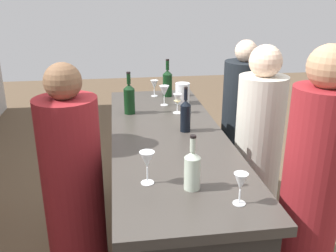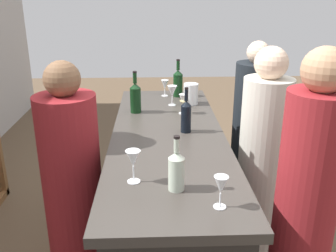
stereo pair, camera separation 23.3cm
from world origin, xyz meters
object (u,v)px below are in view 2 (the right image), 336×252
(wine_glass_near_left, at_px, (221,186))
(wine_bottle_center_dark_green, at_px, (135,97))
(person_center_guest, at_px, (305,208))
(water_pitcher, at_px, (191,94))
(wine_glass_far_left, at_px, (165,85))
(wine_glass_far_center, at_px, (133,159))
(wine_bottle_leftmost_clear_pale, at_px, (176,170))
(wine_bottle_second_right_dark_green, at_px, (178,82))
(person_left_guest, at_px, (252,131))
(wine_glass_near_center, at_px, (183,100))
(person_server_behind, at_px, (73,185))
(wine_bottle_second_left_near_black, at_px, (186,115))
(person_right_guest, at_px, (262,159))
(wine_glass_near_right, at_px, (172,91))

(wine_glass_near_left, bearing_deg, wine_bottle_center_dark_green, 17.19)
(person_center_guest, bearing_deg, water_pitcher, -72.47)
(wine_glass_far_left, xyz_separation_m, wine_glass_far_center, (-1.57, 0.20, 0.02))
(wine_bottle_leftmost_clear_pale, height_order, wine_bottle_second_right_dark_green, wine_bottle_second_right_dark_green)
(person_left_guest, relative_size, person_center_guest, 0.90)
(wine_glass_near_center, relative_size, person_server_behind, 0.10)
(person_left_guest, relative_size, person_server_behind, 0.99)
(wine_bottle_second_left_near_black, relative_size, wine_bottle_second_right_dark_green, 0.92)
(person_right_guest, bearing_deg, person_server_behind, 13.53)
(wine_bottle_leftmost_clear_pale, xyz_separation_m, wine_bottle_second_left_near_black, (0.76, -0.11, 0.01))
(wine_glass_near_right, height_order, wine_glass_far_left, wine_glass_near_right)
(wine_glass_near_left, height_order, wine_glass_near_center, wine_glass_near_center)
(wine_glass_near_center, bearing_deg, wine_bottle_second_left_near_black, 178.14)
(wine_glass_near_right, relative_size, person_server_behind, 0.11)
(wine_bottle_center_dark_green, height_order, wine_glass_far_left, wine_bottle_center_dark_green)
(wine_bottle_center_dark_green, height_order, person_right_guest, person_right_guest)
(person_server_behind, bearing_deg, wine_bottle_second_right_dark_green, 70.73)
(wine_glass_near_center, height_order, wine_glass_far_center, wine_glass_far_center)
(wine_glass_near_center, distance_m, water_pitcher, 0.26)
(wine_glass_near_right, bearing_deg, wine_bottle_leftmost_clear_pale, 177.92)
(wine_bottle_leftmost_clear_pale, distance_m, person_center_guest, 0.78)
(wine_glass_near_right, xyz_separation_m, wine_glass_far_left, (0.28, 0.05, -0.02))
(wine_glass_far_left, distance_m, person_center_guest, 1.70)
(wine_bottle_second_left_near_black, bearing_deg, water_pitcher, -8.52)
(wine_glass_near_left, bearing_deg, wine_glass_near_right, 4.86)
(wine_glass_near_right, relative_size, person_right_guest, 0.11)
(wine_bottle_leftmost_clear_pale, bearing_deg, wine_glass_near_left, -132.15)
(wine_bottle_leftmost_clear_pale, distance_m, person_left_guest, 1.76)
(wine_bottle_leftmost_clear_pale, height_order, person_right_guest, person_right_guest)
(wine_glass_near_left, relative_size, water_pitcher, 0.87)
(wine_glass_near_right, xyz_separation_m, person_server_behind, (-0.78, 0.68, -0.41))
(wine_glass_near_left, height_order, wine_glass_far_center, wine_glass_far_center)
(wine_bottle_center_dark_green, distance_m, person_center_guest, 1.46)
(wine_glass_near_left, distance_m, person_server_behind, 1.18)
(person_server_behind, bearing_deg, person_center_guest, -2.66)
(wine_bottle_leftmost_clear_pale, bearing_deg, wine_bottle_center_dark_green, 11.36)
(wine_bottle_second_left_near_black, relative_size, wine_glass_far_center, 1.82)
(wine_glass_near_right, xyz_separation_m, person_right_guest, (-0.49, -0.63, -0.38))
(wine_bottle_leftmost_clear_pale, relative_size, wine_glass_near_left, 1.83)
(wine_glass_far_center, bearing_deg, wine_glass_near_right, -11.18)
(water_pitcher, xyz_separation_m, person_left_guest, (0.13, -0.57, -0.38))
(wine_glass_near_left, distance_m, person_right_guest, 1.21)
(wine_bottle_leftmost_clear_pale, relative_size, water_pitcher, 1.58)
(wine_glass_near_center, xyz_separation_m, water_pitcher, (0.25, -0.08, -0.02))
(wine_bottle_second_right_dark_green, distance_m, wine_glass_near_right, 0.28)
(wine_bottle_second_left_near_black, bearing_deg, wine_bottle_leftmost_clear_pale, 171.75)
(wine_glass_near_left, relative_size, wine_glass_near_center, 0.98)
(person_right_guest, bearing_deg, wine_bottle_second_left_near_black, 13.01)
(wine_bottle_leftmost_clear_pale, relative_size, wine_bottle_second_right_dark_green, 0.83)
(wine_glass_near_center, xyz_separation_m, wine_glass_far_center, (-1.07, 0.33, 0.02))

